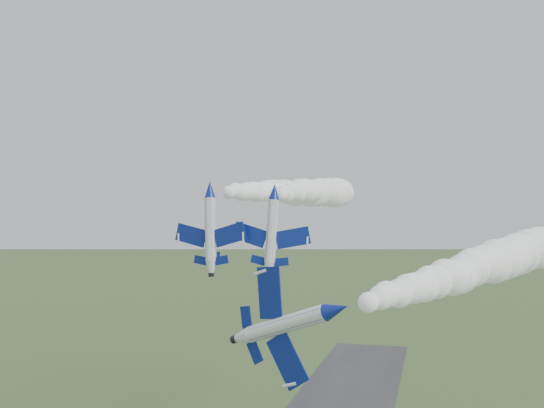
{
  "coord_description": "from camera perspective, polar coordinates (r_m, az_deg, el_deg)",
  "views": [
    {
      "loc": [
        20.75,
        -51.75,
        41.72
      ],
      "look_at": [
        2.15,
        18.09,
        44.11
      ],
      "focal_mm": 40.0,
      "sensor_mm": 36.0,
      "label": 1
    }
  ],
  "objects": [
    {
      "name": "smoke_trail_jet_lead",
      "position": [
        75.51,
        18.78,
        -5.64
      ],
      "size": [
        25.95,
        54.09,
        5.98
      ],
      "primitive_type": null,
      "rotation": [
        0.0,
        0.0,
        -0.37
      ],
      "color": "white"
    },
    {
      "name": "jet_pair_right",
      "position": [
        74.68,
        0.21,
        1.21
      ],
      "size": [
        9.72,
        11.63,
        2.89
      ],
      "rotation": [
        0.0,
        0.07,
        0.08
      ],
      "color": "white"
    },
    {
      "name": "smoke_trail_jet_pair_right",
      "position": [
        106.99,
        3.85,
        1.2
      ],
      "size": [
        9.65,
        60.15,
        4.79
      ],
      "primitive_type": null,
      "rotation": [
        0.0,
        0.0,
        0.08
      ],
      "color": "white"
    },
    {
      "name": "jet_pair_left",
      "position": [
        75.93,
        -5.91,
        1.4
      ],
      "size": [
        10.07,
        11.89,
        2.94
      ],
      "rotation": [
        0.0,
        -0.02,
        -0.17
      ],
      "color": "white"
    },
    {
      "name": "jet_lead",
      "position": [
        48.45,
        6.09,
        -9.82
      ],
      "size": [
        6.82,
        11.94,
        9.69
      ],
      "rotation": [
        0.0,
        1.25,
        -0.37
      ],
      "color": "white"
    },
    {
      "name": "smoke_trail_jet_pair_left",
      "position": [
        102.95,
        2.39,
        1.1
      ],
      "size": [
        14.76,
        54.89,
        5.58
      ],
      "primitive_type": null,
      "rotation": [
        0.0,
        0.0,
        -0.17
      ],
      "color": "white"
    }
  ]
}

